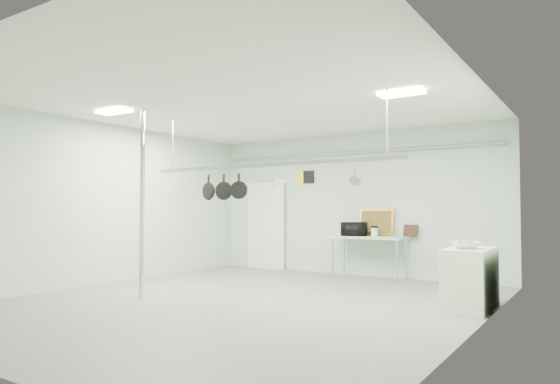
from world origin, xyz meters
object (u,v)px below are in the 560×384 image
Objects in this scene: prep_table at (369,240)px; skillet_left at (209,187)px; skillet_right at (239,185)px; chrome_pole at (142,202)px; coffee_canister at (375,232)px; skillet_mid at (224,186)px; microwave at (354,229)px; fruit_bowl at (466,245)px; side_cabinet at (470,279)px; pot_rack at (265,163)px.

skillet_left is at bearing -116.03° from prep_table.
skillet_right reaches higher than prep_table.
prep_table is (2.30, 4.20, -0.77)m from chrome_pole.
skillet_right is at bearing -109.22° from coffee_canister.
skillet_mid is (1.03, 0.90, 0.27)m from chrome_pole.
microwave reaches higher than prep_table.
skillet_mid is 0.33m from skillet_right.
prep_table is 3.46m from fruit_bowl.
coffee_canister is at bearing 51.08° from skillet_right.
coffee_canister is 3.25m from fruit_bowl.
fruit_bowl is at bearing -4.45° from skillet_right.
skillet_right is (-3.46, -0.94, 0.93)m from fruit_bowl.
chrome_pole reaches higher than coffee_canister.
fruit_bowl is at bearing 20.91° from chrome_pole.
prep_table is 3.82m from skillet_left.
skillet_left is at bearing 52.60° from chrome_pole.
coffee_canister is at bearing 58.83° from chrome_pole.
skillet_mid reaches higher than microwave.
fruit_bowl is (2.82, -2.28, -0.10)m from microwave.
side_cabinet is 2.93× the size of skillet_right.
skillet_right reaches higher than fruit_bowl.
skillet_left is at bearing 51.98° from microwave.
side_cabinet is 2.85× the size of fruit_bowl.
skillet_left is at bearing 180.00° from pot_rack.
skillet_left is 0.35m from skillet_mid.
skillet_mid is at bearing 9.93° from skillet_left.
skillet_right is at bearing -105.84° from prep_table.
pot_rack is 0.64m from skillet_right.
coffee_canister is at bearing 79.76° from pot_rack.
prep_table is 0.33× the size of pot_rack.
microwave reaches higher than fruit_bowl.
fruit_bowl is 3.71m from skillet_right.
pot_rack is at bearing 72.36° from microwave.
skillet_right is at bearing 33.43° from chrome_pole.
microwave is 1.29× the size of skillet_right.
microwave is (0.10, 3.22, -1.18)m from pot_rack.
chrome_pole reaches higher than prep_table.
skillet_left is at bearing 165.14° from skillet_mid.
pot_rack is at bearing 9.93° from skillet_left.
fruit_bowl is at bearing -0.88° from skillet_mid.
microwave is at bearing 141.12° from fruit_bowl.
coffee_canister is at bearing 70.68° from skillet_left.
coffee_canister is 3.62m from skillet_mid.
fruit_bowl is (2.35, -2.25, -0.04)m from coffee_canister.
pot_rack is 0.94m from skillet_mid.
skillet_left is (-1.31, -3.22, 0.82)m from microwave.
side_cabinet is 3.93m from skillet_right.
chrome_pole is at bearing -159.09° from fruit_bowl.
fruit_bowl is at bearing -98.96° from side_cabinet.
skillet_right is at bearing 62.96° from microwave.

